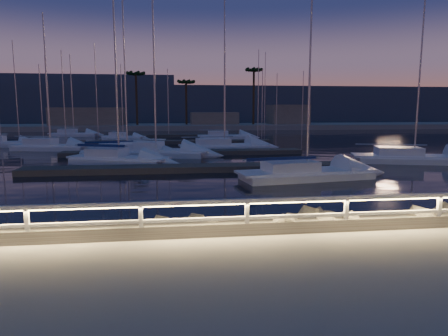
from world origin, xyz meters
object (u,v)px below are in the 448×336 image
(sailboat_n, at_px, (73,134))
(sailboat_f, at_px, (117,158))
(guard_rail, at_px, (210,210))
(sailboat_d, at_px, (303,172))
(sailboat_l, at_px, (222,146))
(sailboat_c, at_px, (125,152))
(sailboat_h, at_px, (411,157))
(sailboat_j, at_px, (49,146))
(sailboat_i, at_px, (122,137))
(sailboat_k, at_px, (224,136))
(sailboat_g, at_px, (153,151))

(sailboat_n, bearing_deg, sailboat_f, -68.32)
(sailboat_f, bearing_deg, guard_rail, -52.48)
(sailboat_d, height_order, sailboat_l, sailboat_l)
(sailboat_c, relative_size, sailboat_h, 0.86)
(sailboat_j, bearing_deg, guard_rail, -53.78)
(guard_rail, relative_size, sailboat_i, 4.31)
(sailboat_f, xyz_separation_m, sailboat_k, (11.55, 24.92, -0.03))
(sailboat_k, bearing_deg, sailboat_g, -111.64)
(guard_rail, distance_m, sailboat_n, 55.59)
(sailboat_l, bearing_deg, guard_rail, -103.93)
(sailboat_c, xyz_separation_m, sailboat_i, (-2.67, 20.41, -0.03))
(sailboat_f, distance_m, sailboat_h, 23.03)
(sailboat_d, relative_size, sailboat_l, 0.93)
(sailboat_h, relative_size, sailboat_k, 1.19)
(sailboat_f, bearing_deg, sailboat_g, 84.78)
(sailboat_h, xyz_separation_m, sailboat_i, (-25.51, 27.54, -0.05))
(sailboat_k, xyz_separation_m, sailboat_l, (-2.18, -15.58, 0.03))
(sailboat_g, bearing_deg, sailboat_i, 119.88)
(guard_rail, bearing_deg, sailboat_f, 104.58)
(guard_rail, relative_size, sailboat_n, 3.55)
(sailboat_g, xyz_separation_m, sailboat_k, (8.96, 20.10, -0.06))
(sailboat_g, distance_m, sailboat_n, 31.11)
(sailboat_h, bearing_deg, sailboat_g, 177.93)
(sailboat_j, xyz_separation_m, sailboat_l, (17.66, -2.14, -0.01))
(sailboat_d, bearing_deg, sailboat_f, 136.68)
(guard_rail, xyz_separation_m, sailboat_i, (-7.87, 45.66, -0.98))
(sailboat_f, relative_size, sailboat_h, 0.86)
(sailboat_h, height_order, sailboat_i, sailboat_h)
(sailboat_j, bearing_deg, sailboat_n, 110.13)
(sailboat_g, xyz_separation_m, sailboat_j, (-10.87, 6.66, -0.02))
(sailboat_h, bearing_deg, sailboat_i, 149.78)
(sailboat_f, bearing_deg, sailboat_j, 148.78)
(sailboat_j, bearing_deg, sailboat_g, -18.38)
(guard_rail, distance_m, sailboat_l, 29.96)
(sailboat_c, relative_size, sailboat_j, 0.99)
(sailboat_g, height_order, sailboat_i, sailboat_g)
(guard_rail, bearing_deg, sailboat_d, 60.44)
(sailboat_j, relative_size, sailboat_k, 1.04)
(sailboat_n, bearing_deg, sailboat_l, -45.91)
(sailboat_l, xyz_separation_m, sailboat_n, (-20.29, 23.50, -0.02))
(guard_rail, distance_m, sailboat_h, 25.31)
(sailboat_d, height_order, sailboat_g, sailboat_g)
(sailboat_l, bearing_deg, sailboat_j, 167.00)
(sailboat_h, bearing_deg, guard_rail, -117.27)
(sailboat_d, relative_size, sailboat_i, 1.41)
(sailboat_h, distance_m, sailboat_n, 48.73)
(sailboat_j, relative_size, sailboat_n, 1.10)
(sailboat_n, bearing_deg, sailboat_i, -38.70)
(sailboat_c, distance_m, sailboat_j, 10.64)
(sailboat_d, height_order, sailboat_i, sailboat_d)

